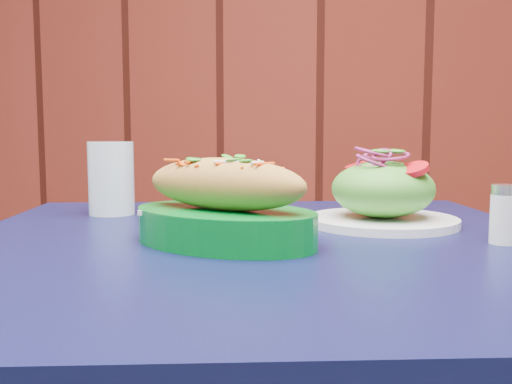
# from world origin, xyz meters

# --- Properties ---
(cafe_table) EXTENTS (0.97, 0.97, 0.75)m
(cafe_table) POSITION_xyz_m (0.06, 1.48, 0.66)
(cafe_table) COLOR black
(cafe_table) RESTS_ON ground
(banh_mi_basket) EXTENTS (0.29, 0.24, 0.12)m
(banh_mi_basket) POSITION_xyz_m (0.02, 1.44, 0.80)
(banh_mi_basket) COLOR #006D1E
(banh_mi_basket) RESTS_ON cafe_table
(salad_plate) EXTENTS (0.22, 0.22, 0.12)m
(salad_plate) POSITION_xyz_m (0.22, 1.63, 0.79)
(salad_plate) COLOR white
(salad_plate) RESTS_ON cafe_table
(water_glass) EXTENTS (0.08, 0.08, 0.12)m
(water_glass) POSITION_xyz_m (-0.23, 1.65, 0.81)
(water_glass) COLOR silver
(water_glass) RESTS_ON cafe_table
(salt_shaker) EXTENTS (0.03, 0.03, 0.07)m
(salt_shaker) POSITION_xyz_m (0.36, 1.51, 0.79)
(salt_shaker) COLOR white
(salt_shaker) RESTS_ON cafe_table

